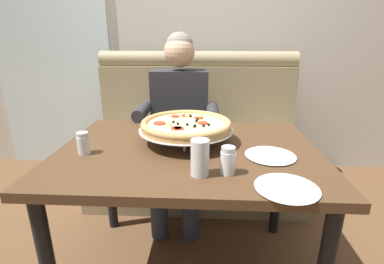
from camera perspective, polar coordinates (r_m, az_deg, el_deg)
back_wall_with_window at (r=2.74m, az=1.40°, el=21.89°), size 6.00×0.12×2.80m
window_panel at (r=3.04m, az=-27.20°, el=19.67°), size 1.10×0.02×2.80m
booth_bench at (r=2.33m, az=0.77°, el=-2.65°), size 1.64×0.78×1.13m
dining_table at (r=1.39m, az=-0.75°, el=-6.67°), size 1.23×0.89×0.74m
diner_main at (r=1.98m, az=-2.61°, el=3.04°), size 0.54×0.64×1.27m
pizza at (r=1.41m, az=-1.18°, el=1.39°), size 0.47×0.47×0.12m
shaker_pepper_flakes at (r=1.10m, az=7.20°, el=-6.05°), size 0.06×0.06×0.11m
shaker_parmesan at (r=1.37m, az=-20.93°, el=-2.39°), size 0.06×0.06×0.10m
plate_near_left at (r=1.31m, az=15.46°, el=-4.33°), size 0.22×0.22×0.02m
plate_near_right at (r=1.06m, az=18.50°, el=-10.32°), size 0.22×0.22×0.02m
drinking_glass at (r=1.08m, az=1.60°, el=-5.64°), size 0.07×0.07×0.14m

